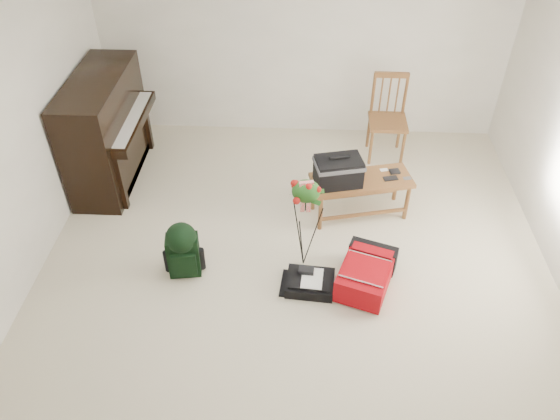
# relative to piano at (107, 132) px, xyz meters

# --- Properties ---
(floor) EXTENTS (5.00, 5.50, 0.01)m
(floor) POSITION_rel_piano_xyz_m (2.19, -1.60, -0.60)
(floor) COLOR beige
(floor) RESTS_ON ground
(ceiling) EXTENTS (5.00, 5.50, 0.01)m
(ceiling) POSITION_rel_piano_xyz_m (2.19, -1.60, 1.90)
(ceiling) COLOR white
(ceiling) RESTS_ON wall_back
(wall_back) EXTENTS (5.00, 0.04, 2.50)m
(wall_back) POSITION_rel_piano_xyz_m (2.19, 1.15, 0.65)
(wall_back) COLOR silver
(wall_back) RESTS_ON floor
(piano) EXTENTS (0.71, 1.50, 1.25)m
(piano) POSITION_rel_piano_xyz_m (0.00, 0.00, 0.00)
(piano) COLOR black
(piano) RESTS_ON floor
(bench) EXTENTS (1.12, 0.65, 0.81)m
(bench) POSITION_rel_piano_xyz_m (2.67, -0.60, -0.03)
(bench) COLOR brown
(bench) RESTS_ON floor
(dining_chair) EXTENTS (0.45, 0.45, 1.03)m
(dining_chair) POSITION_rel_piano_xyz_m (3.24, 0.61, -0.10)
(dining_chair) COLOR brown
(dining_chair) RESTS_ON floor
(red_suitcase) EXTENTS (0.63, 0.78, 0.28)m
(red_suitcase) POSITION_rel_piano_xyz_m (2.85, -1.59, -0.45)
(red_suitcase) COLOR #A8070B
(red_suitcase) RESTS_ON floor
(black_duffel) EXTENTS (0.48, 0.40, 0.19)m
(black_duffel) POSITION_rel_piano_xyz_m (2.33, -1.69, -0.53)
(black_duffel) COLOR black
(black_duffel) RESTS_ON floor
(green_backpack) EXTENTS (0.32, 0.30, 0.60)m
(green_backpack) POSITION_rel_piano_xyz_m (1.12, -1.55, -0.27)
(green_backpack) COLOR black
(green_backpack) RESTS_ON floor
(flower_stand) EXTENTS (0.39, 0.39, 1.06)m
(flower_stand) POSITION_rel_piano_xyz_m (2.27, -1.38, -0.08)
(flower_stand) COLOR black
(flower_stand) RESTS_ON floor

